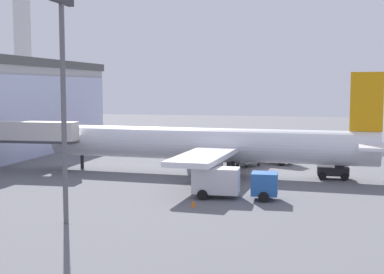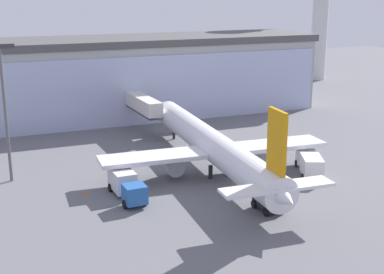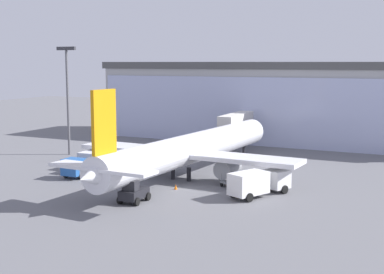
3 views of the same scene
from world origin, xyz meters
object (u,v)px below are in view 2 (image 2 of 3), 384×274
Objects in this scene: jet_bridge at (141,104)px; safety_cone_wingtip at (86,192)px; fuel_truck at (310,163)px; apron_light_mast at (4,100)px; airplane at (213,146)px; catering_truck at (126,184)px; baggage_cart at (274,169)px; pushback_tug at (269,202)px; safety_cone_nose at (248,185)px.

jet_bridge is 24.20× the size of safety_cone_wingtip.
apron_light_mast is at bearing 95.54° from fuel_truck.
airplane is at bearing 5.21° from safety_cone_wingtip.
catering_truck is 0.98× the size of fuel_truck.
catering_truck is 18.79m from baggage_cart.
safety_cone_wingtip is at bearing 147.55° from jet_bridge.
baggage_cart is at bearing -4.32° from safety_cone_wingtip.
apron_light_mast is at bearing 125.10° from jet_bridge.
safety_cone_wingtip is at bearing 52.11° from pushback_tug.
jet_bridge is 26.94m from baggage_cart.
safety_cone_nose is at bearing -16.04° from safety_cone_wingtip.
jet_bridge is 1.81× the size of catering_truck.
fuel_truck is 26.58m from safety_cone_wingtip.
airplane is 13.21m from pushback_tug.
jet_bridge is 28.93m from safety_cone_nose.
jet_bridge is 4.15× the size of baggage_cart.
fuel_truck is at bearing 6.86° from safety_cone_nose.
apron_light_mast reaches higher than catering_truck.
safety_cone_wingtip is at bearing 163.96° from safety_cone_nose.
airplane is at bearing -176.45° from jet_bridge.
pushback_tug reaches higher than safety_cone_nose.
fuel_truck is at bearing -8.48° from safety_cone_wingtip.
safety_cone_wingtip is (-15.90, -1.45, -3.05)m from airplane.
apron_light_mast is 2.10× the size of fuel_truck.
pushback_tug is 5.94× the size of safety_cone_wingtip.
jet_bridge is 30.21m from fuel_truck.
fuel_truck is 2.35× the size of baggage_cart.
safety_cone_nose is at bearing 121.59° from fuel_truck.
apron_light_mast is 32.44m from baggage_cart.
catering_truck is 22.42m from fuel_truck.
baggage_cart reaches higher than safety_cone_wingtip.
jet_bridge reaches higher than catering_truck.
safety_cone_wingtip is (-26.27, 3.92, -1.19)m from fuel_truck.
safety_cone_nose is (24.40, -12.66, -9.31)m from apron_light_mast.
baggage_cart is 22.71m from safety_cone_wingtip.
airplane reaches higher than jet_bridge.
jet_bridge is at bearing 9.15° from airplane.
apron_light_mast is at bearing 78.40° from airplane.
airplane is 5.30× the size of fuel_truck.
safety_cone_wingtip is at bearing 98.78° from airplane.
apron_light_mast reaches higher than airplane.
fuel_truck reaches higher than safety_cone_nose.
pushback_tug is at bearing -39.69° from apron_light_mast.
baggage_cart is at bearing 83.39° from fuel_truck.
jet_bridge is 26.62m from apron_light_mast.
airplane is (2.15, -21.98, -1.01)m from jet_bridge.
catering_truck is at bearing -32.83° from safety_cone_wingtip.
fuel_truck is 12.71m from pushback_tug.
catering_truck is at bearing 111.83° from airplane.
baggage_cart is at bearing -35.87° from pushback_tug.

